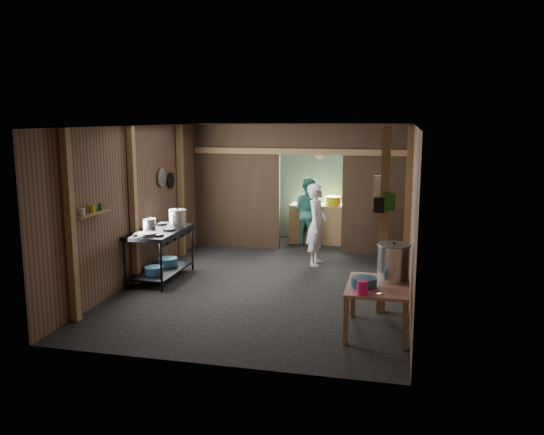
% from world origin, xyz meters
% --- Properties ---
extents(floor, '(4.50, 7.00, 0.00)m').
position_xyz_m(floor, '(0.00, 0.00, 0.00)').
color(floor, '#292929').
rests_on(floor, ground).
extents(ceiling, '(4.50, 7.00, 0.00)m').
position_xyz_m(ceiling, '(0.00, 0.00, 2.60)').
color(ceiling, '#4F4E4C').
rests_on(ceiling, ground).
extents(wall_back, '(4.50, 0.00, 2.60)m').
position_xyz_m(wall_back, '(0.00, 3.50, 1.30)').
color(wall_back, brown).
rests_on(wall_back, ground).
extents(wall_front, '(4.50, 0.00, 2.60)m').
position_xyz_m(wall_front, '(0.00, -3.50, 1.30)').
color(wall_front, brown).
rests_on(wall_front, ground).
extents(wall_left, '(0.00, 7.00, 2.60)m').
position_xyz_m(wall_left, '(-2.25, 0.00, 1.30)').
color(wall_left, brown).
rests_on(wall_left, ground).
extents(wall_right, '(0.00, 7.00, 2.60)m').
position_xyz_m(wall_right, '(2.25, 0.00, 1.30)').
color(wall_right, brown).
rests_on(wall_right, ground).
extents(partition_left, '(1.85, 0.10, 2.60)m').
position_xyz_m(partition_left, '(-1.32, 2.20, 1.30)').
color(partition_left, '#443422').
rests_on(partition_left, floor).
extents(partition_right, '(1.35, 0.10, 2.60)m').
position_xyz_m(partition_right, '(1.57, 2.20, 1.30)').
color(partition_right, '#443422').
rests_on(partition_right, floor).
extents(partition_header, '(1.30, 0.10, 0.60)m').
position_xyz_m(partition_header, '(0.25, 2.20, 2.30)').
color(partition_header, '#443422').
rests_on(partition_header, wall_back).
extents(turquoise_panel, '(4.40, 0.06, 2.50)m').
position_xyz_m(turquoise_panel, '(0.00, 3.44, 1.25)').
color(turquoise_panel, '#6EA29C').
rests_on(turquoise_panel, wall_back).
extents(back_counter, '(1.20, 0.50, 0.85)m').
position_xyz_m(back_counter, '(0.30, 2.95, 0.42)').
color(back_counter, '#9B7850').
rests_on(back_counter, floor).
extents(wall_clock, '(0.20, 0.03, 0.20)m').
position_xyz_m(wall_clock, '(0.25, 3.40, 1.90)').
color(wall_clock, silver).
rests_on(wall_clock, wall_back).
extents(post_left_a, '(0.10, 0.12, 2.60)m').
position_xyz_m(post_left_a, '(-2.18, -2.60, 1.30)').
color(post_left_a, '#9B7850').
rests_on(post_left_a, floor).
extents(post_left_b, '(0.10, 0.12, 2.60)m').
position_xyz_m(post_left_b, '(-2.18, -0.80, 1.30)').
color(post_left_b, '#9B7850').
rests_on(post_left_b, floor).
extents(post_left_c, '(0.10, 0.12, 2.60)m').
position_xyz_m(post_left_c, '(-2.18, 1.20, 1.30)').
color(post_left_c, '#9B7850').
rests_on(post_left_c, floor).
extents(post_right, '(0.10, 0.12, 2.60)m').
position_xyz_m(post_right, '(2.18, -0.20, 1.30)').
color(post_right, '#9B7850').
rests_on(post_right, floor).
extents(post_free, '(0.12, 0.12, 2.60)m').
position_xyz_m(post_free, '(1.85, -1.30, 1.30)').
color(post_free, '#9B7850').
rests_on(post_free, floor).
extents(cross_beam, '(4.40, 0.12, 0.12)m').
position_xyz_m(cross_beam, '(0.00, 2.15, 2.05)').
color(cross_beam, '#9B7850').
rests_on(cross_beam, wall_left).
extents(pan_lid_big, '(0.03, 0.34, 0.34)m').
position_xyz_m(pan_lid_big, '(-2.21, 0.40, 1.65)').
color(pan_lid_big, gray).
rests_on(pan_lid_big, wall_left).
extents(pan_lid_small, '(0.03, 0.30, 0.30)m').
position_xyz_m(pan_lid_small, '(-2.21, 0.80, 1.55)').
color(pan_lid_small, black).
rests_on(pan_lid_small, wall_left).
extents(wall_shelf, '(0.14, 0.80, 0.03)m').
position_xyz_m(wall_shelf, '(-2.15, -2.10, 1.40)').
color(wall_shelf, '#9B7850').
rests_on(wall_shelf, wall_left).
extents(jar_white, '(0.07, 0.07, 0.10)m').
position_xyz_m(jar_white, '(-2.15, -2.35, 1.47)').
color(jar_white, silver).
rests_on(jar_white, wall_shelf).
extents(jar_yellow, '(0.08, 0.08, 0.10)m').
position_xyz_m(jar_yellow, '(-2.15, -2.10, 1.47)').
color(jar_yellow, '#B99A06').
rests_on(jar_yellow, wall_shelf).
extents(jar_green, '(0.06, 0.06, 0.10)m').
position_xyz_m(jar_green, '(-2.15, -1.88, 1.47)').
color(jar_green, '#165B10').
rests_on(jar_green, wall_shelf).
extents(bag_white, '(0.22, 0.15, 0.32)m').
position_xyz_m(bag_white, '(1.80, -1.22, 1.78)').
color(bag_white, silver).
rests_on(bag_white, post_free).
extents(bag_green, '(0.16, 0.12, 0.24)m').
position_xyz_m(bag_green, '(1.92, -1.36, 1.60)').
color(bag_green, '#165B10').
rests_on(bag_green, post_free).
extents(bag_black, '(0.14, 0.10, 0.20)m').
position_xyz_m(bag_black, '(1.78, -1.38, 1.55)').
color(bag_black, black).
rests_on(bag_black, post_free).
extents(gas_range, '(0.75, 1.46, 0.86)m').
position_xyz_m(gas_range, '(-1.88, -0.49, 0.43)').
color(gas_range, black).
rests_on(gas_range, floor).
extents(prep_table, '(0.78, 1.07, 0.63)m').
position_xyz_m(prep_table, '(1.83, -2.08, 0.32)').
color(prep_table, '#BD745F').
rests_on(prep_table, floor).
extents(stove_pot_large, '(0.37, 0.37, 0.31)m').
position_xyz_m(stove_pot_large, '(-1.71, -0.10, 1.00)').
color(stove_pot_large, silver).
rests_on(stove_pot_large, gas_range).
extents(stove_pot_med, '(0.25, 0.25, 0.21)m').
position_xyz_m(stove_pot_med, '(-2.05, -0.55, 0.95)').
color(stove_pot_med, silver).
rests_on(stove_pot_med, gas_range).
extents(frying_pan, '(0.38, 0.57, 0.07)m').
position_xyz_m(frying_pan, '(-1.88, -0.98, 0.89)').
color(frying_pan, gray).
rests_on(frying_pan, gas_range).
extents(blue_tub_front, '(0.30, 0.30, 0.13)m').
position_xyz_m(blue_tub_front, '(-1.88, -0.77, 0.23)').
color(blue_tub_front, '#1F516B').
rests_on(blue_tub_front, gas_range).
extents(blue_tub_back, '(0.33, 0.33, 0.13)m').
position_xyz_m(blue_tub_back, '(-1.88, -0.20, 0.23)').
color(blue_tub_back, '#1F516B').
rests_on(blue_tub_back, gas_range).
extents(stock_pot, '(0.54, 0.54, 0.50)m').
position_xyz_m(stock_pot, '(2.01, -1.81, 0.86)').
color(stock_pot, silver).
rests_on(stock_pot, prep_table).
extents(wash_basin, '(0.43, 0.43, 0.12)m').
position_xyz_m(wash_basin, '(1.66, -2.21, 0.69)').
color(wash_basin, '#1F516B').
rests_on(wash_basin, prep_table).
extents(pink_bucket, '(0.15, 0.15, 0.17)m').
position_xyz_m(pink_bucket, '(1.66, -2.52, 0.72)').
color(pink_bucket, '#F81D93').
rests_on(pink_bucket, prep_table).
extents(knife, '(0.29, 0.15, 0.01)m').
position_xyz_m(knife, '(1.78, -2.52, 0.64)').
color(knife, silver).
rests_on(knife, prep_table).
extents(yellow_tub, '(0.34, 0.34, 0.19)m').
position_xyz_m(yellow_tub, '(0.62, 2.95, 0.95)').
color(yellow_tub, '#B99A06').
rests_on(yellow_tub, back_counter).
extents(cook, '(0.39, 0.57, 1.53)m').
position_xyz_m(cook, '(0.55, 1.08, 0.77)').
color(cook, white).
rests_on(cook, floor).
extents(worker_back, '(0.88, 0.79, 1.47)m').
position_xyz_m(worker_back, '(0.13, 2.67, 0.74)').
color(worker_back, '#307C6D').
rests_on(worker_back, floor).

